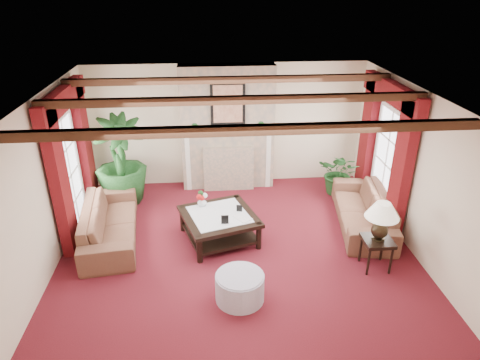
{
  "coord_description": "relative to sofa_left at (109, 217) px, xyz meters",
  "views": [
    {
      "loc": [
        -0.48,
        -6.26,
        4.3
      ],
      "look_at": [
        0.09,
        0.4,
        1.12
      ],
      "focal_mm": 32.0,
      "sensor_mm": 36.0,
      "label": 1
    }
  ],
  "objects": [
    {
      "name": "floor",
      "position": [
        2.25,
        -0.49,
        -0.44
      ],
      "size": [
        6.0,
        6.0,
        0.0
      ],
      "primitive_type": "plane",
      "color": "#410B13",
      "rests_on": "ground"
    },
    {
      "name": "ceiling",
      "position": [
        2.25,
        -0.49,
        2.26
      ],
      "size": [
        6.0,
        6.0,
        0.0
      ],
      "primitive_type": "plane",
      "rotation": [
        3.14,
        0.0,
        0.0
      ],
      "color": "white",
      "rests_on": "floor"
    },
    {
      "name": "back_wall",
      "position": [
        2.25,
        2.26,
        0.91
      ],
      "size": [
        6.0,
        0.02,
        2.7
      ],
      "primitive_type": "cube",
      "color": "beige",
      "rests_on": "ground"
    },
    {
      "name": "left_wall",
      "position": [
        -0.75,
        -0.49,
        0.91
      ],
      "size": [
        0.02,
        5.5,
        2.7
      ],
      "primitive_type": "cube",
      "color": "beige",
      "rests_on": "ground"
    },
    {
      "name": "right_wall",
      "position": [
        5.25,
        -0.49,
        0.91
      ],
      "size": [
        0.02,
        5.5,
        2.7
      ],
      "primitive_type": "cube",
      "color": "beige",
      "rests_on": "ground"
    },
    {
      "name": "ceiling_beams",
      "position": [
        2.25,
        -0.49,
        2.2
      ],
      "size": [
        6.0,
        3.0,
        0.12
      ],
      "primitive_type": null,
      "color": "#361E11",
      "rests_on": "ceiling"
    },
    {
      "name": "fireplace",
      "position": [
        2.25,
        2.06,
        2.26
      ],
      "size": [
        2.0,
        0.52,
        2.7
      ],
      "primitive_type": null,
      "color": "tan",
      "rests_on": "ground"
    },
    {
      "name": "french_door_left",
      "position": [
        -0.72,
        0.51,
        1.69
      ],
      "size": [
        0.1,
        1.1,
        2.16
      ],
      "primitive_type": null,
      "color": "white",
      "rests_on": "ground"
    },
    {
      "name": "french_door_right",
      "position": [
        5.22,
        0.51,
        1.69
      ],
      "size": [
        0.1,
        1.1,
        2.16
      ],
      "primitive_type": null,
      "color": "white",
      "rests_on": "ground"
    },
    {
      "name": "curtains_left",
      "position": [
        -0.61,
        0.51,
        2.11
      ],
      "size": [
        0.2,
        2.4,
        2.55
      ],
      "primitive_type": null,
      "color": "#4E0A0A",
      "rests_on": "ground"
    },
    {
      "name": "curtains_right",
      "position": [
        5.11,
        0.51,
        2.11
      ],
      "size": [
        0.2,
        2.4,
        2.55
      ],
      "primitive_type": null,
      "color": "#4E0A0A",
      "rests_on": "ground"
    },
    {
      "name": "sofa_left",
      "position": [
        0.0,
        0.0,
        0.0
      ],
      "size": [
        2.44,
        1.21,
        0.89
      ],
      "primitive_type": "imported",
      "rotation": [
        0.0,
        0.0,
        1.69
      ],
      "color": "#390F19",
      "rests_on": "ground"
    },
    {
      "name": "sofa_right",
      "position": [
        4.69,
        0.08,
        -0.0
      ],
      "size": [
        2.46,
        1.37,
        0.88
      ],
      "primitive_type": "imported",
      "rotation": [
        0.0,
        0.0,
        -1.73
      ],
      "color": "#390F19",
      "rests_on": "ground"
    },
    {
      "name": "potted_palm",
      "position": [
        0.02,
        1.46,
        0.07
      ],
      "size": [
        2.19,
        2.49,
        1.03
      ],
      "primitive_type": "imported",
      "rotation": [
        0.0,
        0.0,
        0.34
      ],
      "color": "black",
      "rests_on": "ground"
    },
    {
      "name": "small_plant",
      "position": [
        4.62,
        1.41,
        -0.07
      ],
      "size": [
        1.72,
        1.73,
        0.74
      ],
      "primitive_type": "imported",
      "rotation": [
        0.0,
        0.0,
        -0.56
      ],
      "color": "black",
      "rests_on": "ground"
    },
    {
      "name": "coffee_table",
      "position": [
        1.95,
        -0.19,
        -0.19
      ],
      "size": [
        1.53,
        1.53,
        0.5
      ],
      "primitive_type": null,
      "rotation": [
        0.0,
        0.0,
        0.3
      ],
      "color": "black",
      "rests_on": "ground"
    },
    {
      "name": "side_table",
      "position": [
        4.44,
        -1.24,
        -0.17
      ],
      "size": [
        0.56,
        0.56,
        0.54
      ],
      "primitive_type": null,
      "rotation": [
        0.0,
        0.0,
        0.26
      ],
      "color": "black",
      "rests_on": "ground"
    },
    {
      "name": "ottoman",
      "position": [
        2.18,
        -1.82,
        -0.24
      ],
      "size": [
        0.72,
        0.72,
        0.42
      ],
      "primitive_type": "cylinder",
      "color": "gray",
      "rests_on": "ground"
    },
    {
      "name": "table_lamp",
      "position": [
        4.44,
        -1.24,
        0.43
      ],
      "size": [
        0.53,
        0.53,
        0.67
      ],
      "primitive_type": null,
      "color": "black",
      "rests_on": "side_table"
    },
    {
      "name": "flower_vase",
      "position": [
        1.66,
        0.16,
        0.14
      ],
      "size": [
        0.25,
        0.26,
        0.17
      ],
      "primitive_type": "imported",
      "rotation": [
        0.0,
        0.0,
        -0.26
      ],
      "color": "silver",
      "rests_on": "coffee_table"
    },
    {
      "name": "book",
      "position": [
        2.27,
        -0.42,
        0.2
      ],
      "size": [
        0.24,
        0.22,
        0.3
      ],
      "primitive_type": "imported",
      "rotation": [
        0.0,
        0.0,
        0.59
      ],
      "color": "black",
      "rests_on": "coffee_table"
    },
    {
      "name": "photo_frame_a",
      "position": [
        2.04,
        -0.52,
        0.14
      ],
      "size": [
        0.13,
        0.02,
        0.17
      ],
      "primitive_type": null,
      "rotation": [
        0.0,
        0.0,
        -0.03
      ],
      "color": "black",
      "rests_on": "coffee_table"
    },
    {
      "name": "photo_frame_b",
      "position": [
        2.32,
        -0.11,
        0.12
      ],
      "size": [
        0.1,
        0.05,
        0.13
      ],
      "primitive_type": null,
      "rotation": [
        0.0,
        0.0,
        -0.28
      ],
      "color": "black",
      "rests_on": "coffee_table"
    }
  ]
}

